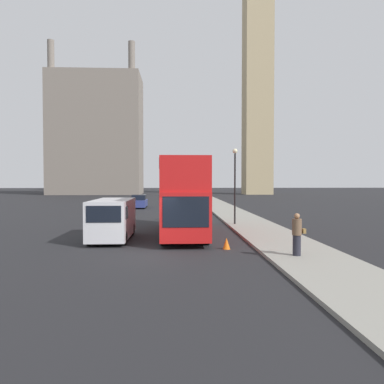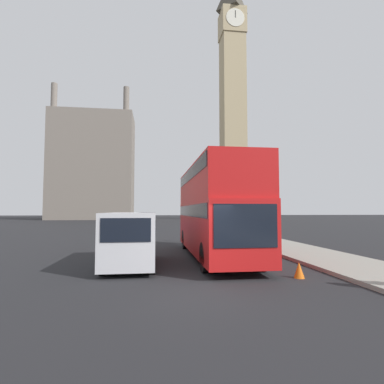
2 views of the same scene
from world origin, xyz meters
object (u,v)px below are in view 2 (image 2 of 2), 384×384
Objects in this scene: white_van at (131,237)px; parked_sedan at (138,224)px; red_double_decker_bus at (214,207)px; street_lamp at (258,189)px; clock_tower at (233,91)px.

white_van is 1.17× the size of parked_sedan.
red_double_decker_bus is 5.83m from street_lamp.
white_van is 0.95× the size of street_lamp.
clock_tower is 80.26m from white_van.
parked_sedan is at bearing -118.76° from clock_tower.
clock_tower reaches higher than parked_sedan.
red_double_decker_bus is 1.88× the size of street_lamp.
clock_tower is at bearing 73.84° from red_double_decker_bus.
white_van is at bearing -154.84° from red_double_decker_bus.
red_double_decker_bus is at bearing -77.92° from parked_sedan.
clock_tower reaches higher than red_double_decker_bus.
clock_tower is 6.95× the size of red_double_decker_bus.
street_lamp is at bearing 47.66° from red_double_decker_bus.
clock_tower is 77.01m from red_double_decker_bus.
clock_tower is 13.09× the size of street_lamp.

